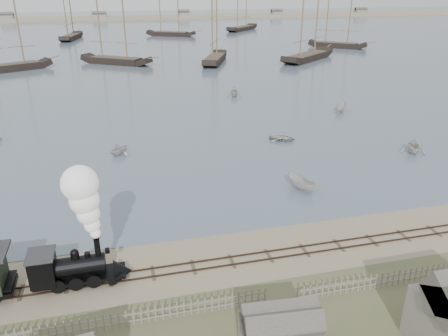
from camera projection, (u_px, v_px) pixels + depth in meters
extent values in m
plane|color=gray|center=(201.00, 251.00, 34.66)|extent=(600.00, 600.00, 0.00)
cube|color=#4C5C6D|center=(122.00, 33.00, 186.41)|extent=(600.00, 336.00, 0.06)
cube|color=#39291F|center=(208.00, 268.00, 32.39)|extent=(120.00, 0.08, 0.12)
cube|color=#39291F|center=(205.00, 261.00, 33.28)|extent=(120.00, 0.08, 0.12)
cube|color=#3D3327|center=(206.00, 265.00, 32.86)|extent=(120.00, 1.80, 0.06)
cube|color=tan|center=(117.00, 20.00, 257.84)|extent=(500.00, 20.00, 1.80)
cube|color=black|center=(81.00, 276.00, 30.59)|extent=(6.15, 1.81, 0.23)
cylinder|color=black|center=(74.00, 266.00, 30.15)|extent=(3.80, 1.36, 1.36)
cube|color=black|center=(43.00, 268.00, 29.63)|extent=(1.63, 1.99, 2.08)
cube|color=#2E2E31|center=(40.00, 255.00, 29.21)|extent=(1.81, 2.17, 0.11)
cylinder|color=black|center=(97.00, 248.00, 30.06)|extent=(0.40, 0.40, 1.45)
sphere|color=black|center=(74.00, 253.00, 29.78)|extent=(0.58, 0.58, 0.58)
cone|color=black|center=(123.00, 271.00, 31.27)|extent=(1.27, 1.81, 1.81)
cube|color=black|center=(107.00, 251.00, 30.33)|extent=(0.32, 0.32, 0.32)
imported|color=#BAB8B0|center=(119.00, 149.00, 53.69)|extent=(3.90, 3.91, 1.56)
imported|color=#BAB8B0|center=(301.00, 184.00, 44.52)|extent=(3.89, 2.50, 1.41)
imported|color=#BAB8B0|center=(282.00, 138.00, 58.68)|extent=(3.99, 4.33, 0.73)
imported|color=#BAB8B0|center=(413.00, 146.00, 54.28)|extent=(4.43, 4.21, 1.83)
imported|color=#BAB8B0|center=(341.00, 108.00, 71.74)|extent=(3.48, 3.52, 1.39)
imported|color=#BAB8B0|center=(234.00, 92.00, 81.49)|extent=(4.05, 3.71, 1.80)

